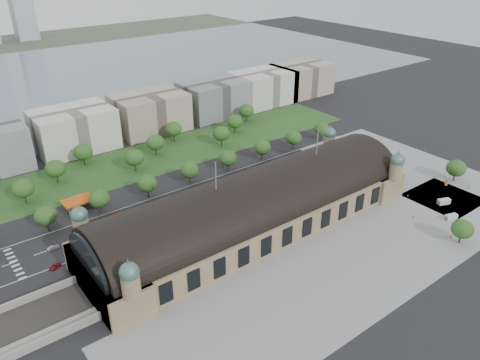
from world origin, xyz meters
TOP-DOWN VIEW (x-y plane):
  - ground at (0.00, 0.00)m, footprint 900.00×900.00m
  - station at (0.00, 0.00)m, footprint 150.00×48.40m
  - plaza_south at (10.00, -44.00)m, footprint 190.00×48.00m
  - plaza_east at (103.00, 0.00)m, footprint 56.00×100.00m
  - road_slab at (-20.00, 38.00)m, footprint 260.00×26.00m
  - grass_belt at (-15.00, 93.00)m, footprint 300.00×45.00m
  - petrol_station at (-53.91, 65.28)m, footprint 14.00×13.00m
  - lake at (0.00, 298.00)m, footprint 700.00×320.00m
  - far_tower_right at (45.00, 508.00)m, footprint 24.00×24.00m
  - office_3 at (-30.00, 133.00)m, footprint 45.00×32.00m
  - office_4 at (20.00, 133.00)m, footprint 45.00×32.00m
  - office_5 at (70.00, 133.00)m, footprint 45.00×32.00m
  - office_6 at (115.00, 133.00)m, footprint 45.00×32.00m
  - office_7 at (155.00, 133.00)m, footprint 45.00×32.00m
  - tree_row_2 at (-72.00, 53.00)m, footprint 9.60×9.60m
  - tree_row_3 at (-48.00, 53.00)m, footprint 9.60×9.60m
  - tree_row_4 at (-24.00, 53.00)m, footprint 9.60×9.60m
  - tree_row_5 at (0.00, 53.00)m, footprint 9.60×9.60m
  - tree_row_6 at (24.00, 53.00)m, footprint 9.60×9.60m
  - tree_row_7 at (48.00, 53.00)m, footprint 9.60×9.60m
  - tree_row_8 at (72.00, 53.00)m, footprint 9.60×9.60m
  - tree_row_9 at (96.00, 53.00)m, footprint 9.60×9.60m
  - tree_belt_3 at (-73.00, 83.00)m, footprint 10.40×10.40m
  - tree_belt_4 at (-54.00, 95.00)m, footprint 10.40×10.40m
  - tree_belt_5 at (-35.00, 107.00)m, footprint 10.40×10.40m
  - tree_belt_6 at (-16.00, 83.00)m, footprint 10.40×10.40m
  - tree_belt_7 at (3.00, 95.00)m, footprint 10.40×10.40m
  - tree_belt_8 at (22.00, 107.00)m, footprint 10.40×10.40m
  - tree_belt_9 at (41.00, 83.00)m, footprint 10.40×10.40m
  - tree_belt_10 at (60.00, 95.00)m, footprint 10.40×10.40m
  - tree_belt_11 at (79.00, 107.00)m, footprint 10.40×10.40m
  - tree_plaza_ne at (110.00, -28.00)m, footprint 10.00×10.00m
  - tree_plaza_s at (60.00, -60.00)m, footprint 9.00×9.00m
  - traffic_car_1 at (-74.82, 37.52)m, footprint 4.93×1.95m
  - traffic_car_2 at (-46.77, 34.64)m, footprint 5.84×3.27m
  - traffic_car_3 at (-43.35, 46.77)m, footprint 4.92×2.24m
  - traffic_car_4 at (4.75, 29.71)m, footprint 4.65×2.25m
  - parked_car_0 at (-57.74, 21.00)m, footprint 4.57×3.73m
  - parked_car_1 at (-78.25, 25.00)m, footprint 5.17×3.82m
  - parked_car_2 at (-57.54, 25.00)m, footprint 5.27×4.03m
  - parked_car_3 at (-58.20, 25.00)m, footprint 4.48×3.34m
  - parked_car_4 at (-50.25, 21.00)m, footprint 4.11×3.46m
  - parked_car_5 at (-39.07, 21.00)m, footprint 6.40×5.46m
  - parked_car_6 at (-33.31, 24.54)m, footprint 5.83×5.30m
  - bus_west at (1.90, 32.00)m, footprint 11.84×3.49m
  - bus_mid at (21.62, 27.05)m, footprint 10.68×2.65m
  - bus_east at (9.07, 32.00)m, footprint 13.45×3.66m
  - van_east at (83.82, -38.09)m, footprint 6.45×4.39m
  - van_south at (73.98, -47.73)m, footprint 6.03×3.83m
  - advertising_column at (102.42, -28.35)m, footprint 1.66×1.66m
  - pedestrian_1 at (61.41, -37.06)m, footprint 0.61×0.73m
  - pedestrian_2 at (76.21, -24.00)m, footprint 0.58×0.91m
  - pedestrian_4 at (59.65, -56.36)m, footprint 1.26×0.99m
  - pedestrian_5 at (107.60, -37.66)m, footprint 1.02×1.09m

SIDE VIEW (x-z plane):
  - ground at x=0.00m, z-range 0.00..0.00m
  - plaza_south at x=10.00m, z-range -0.06..0.06m
  - plaza_east at x=103.00m, z-range -0.06..0.06m
  - road_slab at x=-20.00m, z-range -0.05..0.05m
  - grass_belt at x=-15.00m, z-range -0.05..0.05m
  - lake at x=0.00m, z-range -0.04..0.04m
  - parked_car_1 at x=-78.25m, z-range 0.00..1.30m
  - parked_car_4 at x=-50.25m, z-range 0.00..1.33m
  - traffic_car_3 at x=-43.35m, z-range 0.00..1.40m
  - parked_car_3 at x=-58.20m, z-range 0.00..1.42m
  - parked_car_2 at x=-57.54m, z-range 0.00..1.42m
  - parked_car_0 at x=-57.74m, z-range 0.00..1.46m
  - traffic_car_4 at x=4.75m, z-range 0.00..1.53m
  - traffic_car_2 at x=-46.77m, z-range 0.00..1.54m
  - traffic_car_1 at x=-74.82m, z-range 0.00..1.60m
  - parked_car_5 at x=-39.07m, z-range 0.00..1.63m
  - parked_car_6 at x=-33.31m, z-range 0.00..1.63m
  - pedestrian_1 at x=61.41m, z-range 0.00..1.71m
  - pedestrian_2 at x=76.21m, z-range 0.00..1.77m
  - pedestrian_4 at x=59.65m, z-range 0.00..1.80m
  - pedestrian_5 at x=107.60m, z-range 0.00..1.96m
  - van_south at x=73.98m, z-range -0.05..2.38m
  - van_east at x=83.82m, z-range -0.06..2.54m
  - bus_mid at x=21.62m, z-range 0.00..2.96m
  - bus_west at x=1.90m, z-range 0.00..3.26m
  - advertising_column at x=102.42m, z-range 0.06..3.20m
  - bus_east at x=9.07m, z-range 0.00..3.71m
  - petrol_station at x=-53.91m, z-range 0.42..5.47m
  - tree_plaza_s at x=60.00m, z-range 1.48..12.13m
  - tree_row_2 at x=-72.00m, z-range 1.67..13.19m
  - tree_row_3 at x=-48.00m, z-range 1.67..13.19m
  - tree_row_4 at x=-24.00m, z-range 1.67..13.19m
  - tree_row_5 at x=0.00m, z-range 1.67..13.19m
  - tree_row_6 at x=24.00m, z-range 1.67..13.19m
  - tree_row_7 at x=48.00m, z-range 1.67..13.19m
  - tree_row_8 at x=72.00m, z-range 1.67..13.19m
  - tree_row_9 at x=96.00m, z-range 1.67..13.19m
  - tree_plaza_ne at x=110.00m, z-range 1.58..13.27m
  - tree_belt_3 at x=-73.00m, z-range 1.81..14.29m
  - tree_belt_4 at x=-54.00m, z-range 1.81..14.29m
  - tree_belt_5 at x=-35.00m, z-range 1.81..14.29m
  - tree_belt_6 at x=-16.00m, z-range 1.81..14.29m
  - tree_belt_7 at x=3.00m, z-range 1.81..14.29m
  - tree_belt_8 at x=22.00m, z-range 1.81..14.29m
  - tree_belt_9 at x=41.00m, z-range 1.81..14.29m
  - tree_belt_10 at x=60.00m, z-range 1.81..14.29m
  - tree_belt_11 at x=79.00m, z-range 1.81..14.29m
  - station at x=0.00m, z-range -11.87..32.43m
  - office_3 at x=-30.00m, z-range 0.00..24.00m
  - office_4 at x=20.00m, z-range 0.00..24.00m
  - office_5 at x=70.00m, z-range 0.00..24.00m
  - office_6 at x=115.00m, z-range 0.00..24.00m
  - office_7 at x=155.00m, z-range 0.00..24.00m
  - far_tower_right at x=45.00m, z-range 0.00..75.00m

